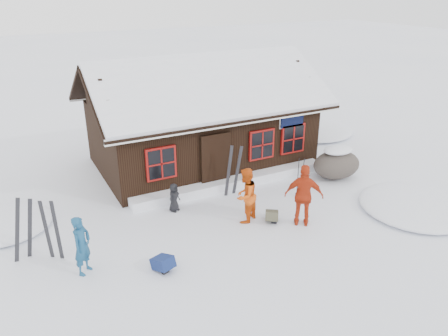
{
  "coord_description": "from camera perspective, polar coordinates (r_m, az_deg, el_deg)",
  "views": [
    {
      "loc": [
        -5.41,
        -10.3,
        6.84
      ],
      "look_at": [
        0.61,
        1.23,
        1.3
      ],
      "focal_mm": 35.0,
      "sensor_mm": 36.0,
      "label": 1
    }
  ],
  "objects": [
    {
      "name": "backpack_olive",
      "position": [
        13.67,
        6.24,
        -6.43
      ],
      "size": [
        0.61,
        0.65,
        0.28
      ],
      "primitive_type": "cube",
      "rotation": [
        0.0,
        0.0,
        -0.59
      ],
      "color": "#464432",
      "rests_on": "ground"
    },
    {
      "name": "snow_drift",
      "position": [
        15.8,
        1.15,
        -1.89
      ],
      "size": [
        7.6,
        0.6,
        0.35
      ],
      "primitive_type": "cube",
      "color": "white",
      "rests_on": "ground"
    },
    {
      "name": "skier_orange_right",
      "position": [
        13.25,
        10.4,
        -3.58
      ],
      "size": [
        1.2,
        1.08,
        1.96
      ],
      "primitive_type": "imported",
      "rotation": [
        0.0,
        0.0,
        2.49
      ],
      "color": "#B62F12",
      "rests_on": "ground"
    },
    {
      "name": "backpack_blue",
      "position": [
        11.58,
        -7.96,
        -12.46
      ],
      "size": [
        0.57,
        0.66,
        0.3
      ],
      "primitive_type": "cube",
      "rotation": [
        0.0,
        0.0,
        0.32
      ],
      "color": "navy",
      "rests_on": "ground"
    },
    {
      "name": "skier_orange_left",
      "position": [
        13.3,
        2.82,
        -3.61
      ],
      "size": [
        1.07,
        1.0,
        1.75
      ],
      "primitive_type": "imported",
      "rotation": [
        0.0,
        0.0,
        3.68
      ],
      "color": "#D24D0E",
      "rests_on": "ground"
    },
    {
      "name": "ski_pair_left",
      "position": [
        12.67,
        -24.72,
        -7.34
      ],
      "size": [
        0.72,
        0.26,
        1.84
      ],
      "rotation": [
        0.0,
        0.0,
        -0.17
      ],
      "color": "black",
      "rests_on": "ground"
    },
    {
      "name": "skier_crouched",
      "position": [
        14.13,
        -6.54,
        -3.84
      ],
      "size": [
        0.56,
        0.51,
        0.96
      ],
      "primitive_type": "imported",
      "rotation": [
        0.0,
        0.0,
        0.57
      ],
      "color": "black",
      "rests_on": "ground"
    },
    {
      "name": "ground",
      "position": [
        13.49,
        0.13,
        -7.38
      ],
      "size": [
        120.0,
        120.0,
        0.0
      ],
      "primitive_type": "plane",
      "color": "white",
      "rests_on": "ground"
    },
    {
      "name": "boulder",
      "position": [
        16.96,
        14.49,
        0.56
      ],
      "size": [
        1.88,
        1.41,
        1.1
      ],
      "color": "#504740",
      "rests_on": "ground"
    },
    {
      "name": "skier_teal",
      "position": [
        11.61,
        -18.06,
        -9.59
      ],
      "size": [
        0.68,
        0.68,
        1.59
      ],
      "primitive_type": "imported",
      "rotation": [
        0.0,
        0.0,
        0.8
      ],
      "color": "navy",
      "rests_on": "ground"
    },
    {
      "name": "ski_pair_right",
      "position": [
        14.97,
        1.2,
        -0.41
      ],
      "size": [
        0.63,
        0.26,
        1.85
      ],
      "rotation": [
        0.0,
        0.0,
        -0.3
      ],
      "color": "black",
      "rests_on": "ground"
    },
    {
      "name": "ski_pair_mid",
      "position": [
        12.43,
        -21.58,
        -7.64
      ],
      "size": [
        0.39,
        0.28,
        1.76
      ],
      "rotation": [
        0.0,
        0.0,
        -0.61
      ],
      "color": "black",
      "rests_on": "ground"
    },
    {
      "name": "snow_mounds",
      "position": [
        15.64,
        2.32,
        -2.89
      ],
      "size": [
        20.6,
        13.2,
        0.48
      ],
      "color": "white",
      "rests_on": "ground"
    },
    {
      "name": "mountain_hut",
      "position": [
        17.57,
        -3.09,
        5.61
      ],
      "size": [
        8.9,
        6.09,
        4.42
      ],
      "color": "black",
      "rests_on": "ground"
    },
    {
      "name": "ski_poles",
      "position": [
        15.16,
        9.85,
        -1.28
      ],
      "size": [
        0.25,
        0.13,
        1.42
      ],
      "color": "black",
      "rests_on": "ground"
    }
  ]
}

